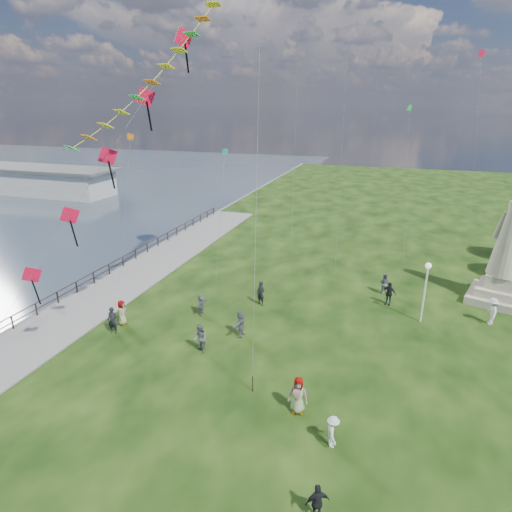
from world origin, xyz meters
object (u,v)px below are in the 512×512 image
(person_5, at_px, (201,304))
(person_4, at_px, (298,395))
(person_8, at_px, (492,311))
(person_3, at_px, (317,502))
(person_9, at_px, (389,293))
(person_10, at_px, (122,313))
(person_2, at_px, (333,432))
(person_6, at_px, (261,293))
(person_7, at_px, (384,283))
(pier_pavilion, at_px, (33,180))
(lamppost, at_px, (426,280))
(person_1, at_px, (200,339))
(statue, at_px, (507,261))
(person_0, at_px, (113,320))
(person_11, at_px, (241,324))

(person_5, bearing_deg, person_4, -135.30)
(person_5, distance_m, person_8, 19.46)
(person_3, height_order, person_9, person_9)
(person_3, xyz_separation_m, person_9, (1.65, 18.68, 0.12))
(person_3, distance_m, person_10, 17.97)
(person_2, relative_size, person_6, 0.82)
(person_4, distance_m, person_7, 15.70)
(person_2, relative_size, person_10, 0.87)
(person_5, bearing_deg, pier_pavilion, 51.63)
(person_6, bearing_deg, person_8, 30.84)
(person_2, xyz_separation_m, person_9, (1.68, 15.10, 0.13))
(person_5, bearing_deg, person_9, -68.55)
(lamppost, height_order, person_1, lamppost)
(statue, bearing_deg, person_4, -107.73)
(person_1, xyz_separation_m, person_10, (-6.40, 1.46, -0.05))
(person_2, bearing_deg, person_0, 53.42)
(person_3, relative_size, person_4, 0.80)
(person_2, bearing_deg, statue, -44.76)
(person_2, bearing_deg, lamppost, -33.94)
(person_2, relative_size, person_11, 0.86)
(person_3, xyz_separation_m, person_8, (8.24, 17.76, 0.17))
(person_11, bearing_deg, person_3, 34.09)
(person_3, distance_m, person_5, 16.72)
(person_3, distance_m, person_8, 19.58)
(person_10, height_order, person_11, person_11)
(person_5, bearing_deg, person_8, -79.29)
(person_3, bearing_deg, person_10, -64.13)
(pier_pavilion, distance_m, person_6, 57.83)
(person_1, distance_m, person_4, 7.39)
(statue, relative_size, person_2, 5.64)
(statue, xyz_separation_m, person_5, (-20.10, -8.97, -2.44))
(lamppost, bearing_deg, person_0, -157.22)
(person_1, height_order, person_10, person_1)
(pier_pavilion, relative_size, person_1, 16.50)
(person_8, distance_m, person_9, 6.65)
(pier_pavilion, height_order, person_3, pier_pavilion)
(person_6, distance_m, person_8, 15.54)
(person_4, bearing_deg, pier_pavilion, 138.08)
(lamppost, distance_m, person_8, 4.99)
(person_4, xyz_separation_m, person_7, (3.18, 15.38, -0.12))
(person_2, xyz_separation_m, person_3, (0.03, -3.58, 0.01))
(person_0, relative_size, person_7, 1.08)
(person_4, bearing_deg, person_6, 110.57)
(lamppost, xyz_separation_m, person_8, (4.37, 1.13, -2.13))
(statue, xyz_separation_m, person_4, (-11.42, -16.67, -2.25))
(person_4, distance_m, person_5, 11.60)
(person_0, bearing_deg, statue, 18.80)
(statue, height_order, person_3, statue)
(person_6, bearing_deg, statue, 43.56)
(person_0, bearing_deg, person_10, 86.56)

